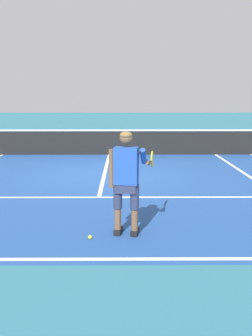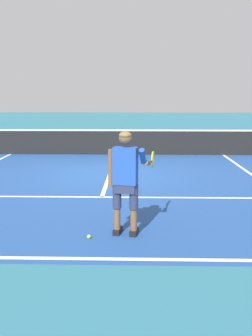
# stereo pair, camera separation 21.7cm
# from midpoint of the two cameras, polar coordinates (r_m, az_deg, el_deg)

# --- Properties ---
(ground_plane) EXTENTS (80.00, 80.00, 0.00)m
(ground_plane) POSITION_cam_midpoint_polar(r_m,az_deg,el_deg) (11.40, -3.70, -0.97)
(ground_plane) COLOR teal
(court_inner_surface) EXTENTS (10.98, 10.19, 0.00)m
(court_inner_surface) POSITION_cam_midpoint_polar(r_m,az_deg,el_deg) (10.37, -4.04, -2.13)
(court_inner_surface) COLOR #234C93
(court_inner_surface) RESTS_ON ground
(line_baseline) EXTENTS (10.98, 0.10, 0.01)m
(line_baseline) POSITION_cam_midpoint_polar(r_m,az_deg,el_deg) (5.72, -7.20, -12.98)
(line_baseline) COLOR white
(line_baseline) RESTS_ON ground
(line_service) EXTENTS (8.23, 0.10, 0.01)m
(line_service) POSITION_cam_midpoint_polar(r_m,az_deg,el_deg) (8.91, -4.65, -4.25)
(line_service) COLOR white
(line_service) RESTS_ON ground
(line_centre_service) EXTENTS (0.10, 6.40, 0.01)m
(line_centre_service) POSITION_cam_midpoint_polar(r_m,az_deg,el_deg) (12.02, -3.53, -0.34)
(line_centre_service) COLOR white
(line_centre_service) RESTS_ON ground
(tennis_net) EXTENTS (11.96, 0.08, 1.07)m
(tennis_net) POSITION_cam_midpoint_polar(r_m,az_deg,el_deg) (15.11, -2.89, 3.81)
(tennis_net) COLOR #333338
(tennis_net) RESTS_ON ground
(tennis_player) EXTENTS (0.79, 1.07, 1.71)m
(tennis_player) POSITION_cam_midpoint_polar(r_m,az_deg,el_deg) (6.34, -0.85, -1.16)
(tennis_player) COLOR black
(tennis_player) RESTS_ON ground
(tennis_ball_near_feet) EXTENTS (0.07, 0.07, 0.07)m
(tennis_ball_near_feet) POSITION_cam_midpoint_polar(r_m,az_deg,el_deg) (6.43, -6.22, -9.95)
(tennis_ball_near_feet) COLOR #CCE02D
(tennis_ball_near_feet) RESTS_ON ground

